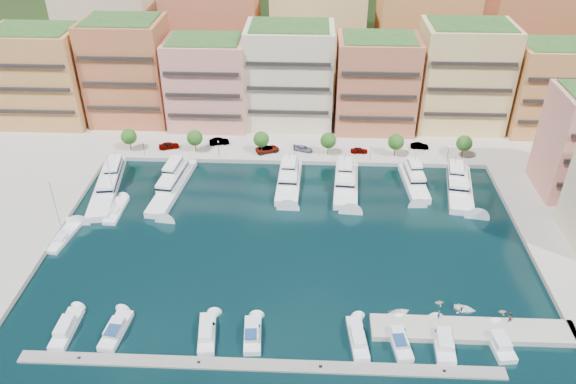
% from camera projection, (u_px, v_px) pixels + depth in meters
% --- Properties ---
extents(ground, '(400.00, 400.00, 0.00)m').
position_uv_depth(ground, '(289.00, 242.00, 107.89)').
color(ground, black).
rests_on(ground, ground).
extents(north_quay, '(220.00, 64.00, 2.00)m').
position_uv_depth(north_quay, '(298.00, 109.00, 160.08)').
color(north_quay, '#9E998E').
rests_on(north_quay, ground).
extents(hillside, '(240.00, 40.00, 58.00)m').
position_uv_depth(hillside, '(302.00, 54.00, 200.48)').
color(hillside, '#243D19').
rests_on(hillside, ground).
extents(south_pontoon, '(72.00, 2.20, 0.35)m').
position_uv_depth(south_pontoon, '(259.00, 366.00, 82.74)').
color(south_pontoon, gray).
rests_on(south_pontoon, ground).
extents(finger_pier, '(32.00, 5.00, 2.00)m').
position_uv_depth(finger_pier, '(473.00, 333.00, 88.25)').
color(finger_pier, '#9E998E').
rests_on(finger_pier, ground).
extents(apartment_0, '(22.00, 16.50, 24.80)m').
position_uv_depth(apartment_0, '(43.00, 76.00, 145.26)').
color(apartment_0, '#C68148').
rests_on(apartment_0, north_quay).
extents(apartment_1, '(20.00, 16.50, 26.80)m').
position_uv_depth(apartment_1, '(128.00, 71.00, 145.58)').
color(apartment_1, '#B85B3D').
rests_on(apartment_1, north_quay).
extents(apartment_2, '(20.00, 15.50, 22.80)m').
position_uv_depth(apartment_2, '(208.00, 82.00, 144.19)').
color(apartment_2, tan).
rests_on(apartment_2, north_quay).
extents(apartment_3, '(22.00, 16.50, 25.80)m').
position_uv_depth(apartment_3, '(290.00, 75.00, 144.29)').
color(apartment_3, beige).
rests_on(apartment_3, north_quay).
extents(apartment_4, '(20.00, 15.50, 23.80)m').
position_uv_depth(apartment_4, '(376.00, 83.00, 142.32)').
color(apartment_4, '#C86D4B').
rests_on(apartment_4, north_quay).
extents(apartment_5, '(22.00, 16.50, 26.80)m').
position_uv_depth(apartment_5, '(462.00, 76.00, 142.38)').
color(apartment_5, '#ECD37C').
rests_on(apartment_5, north_quay).
extents(apartment_6, '(20.00, 15.50, 22.80)m').
position_uv_depth(apartment_6, '(551.00, 88.00, 140.95)').
color(apartment_6, '#C68148').
rests_on(apartment_6, north_quay).
extents(backblock_0, '(26.00, 18.00, 30.00)m').
position_uv_depth(backblock_0, '(112.00, 38.00, 163.61)').
color(backblock_0, beige).
rests_on(backblock_0, north_quay).
extents(backblock_1, '(26.00, 18.00, 30.00)m').
position_uv_depth(backblock_1, '(214.00, 39.00, 162.49)').
color(backblock_1, '#C86D4B').
rests_on(backblock_1, north_quay).
extents(backblock_2, '(26.00, 18.00, 30.00)m').
position_uv_depth(backblock_2, '(317.00, 41.00, 161.38)').
color(backblock_2, '#ECD37C').
rests_on(backblock_2, north_quay).
extents(backblock_3, '(26.00, 18.00, 30.00)m').
position_uv_depth(backblock_3, '(422.00, 42.00, 160.26)').
color(backblock_3, '#C68148').
rests_on(backblock_3, north_quay).
extents(backblock_4, '(26.00, 18.00, 30.00)m').
position_uv_depth(backblock_4, '(528.00, 44.00, 159.14)').
color(backblock_4, '#B85B3D').
rests_on(backblock_4, north_quay).
extents(tree_0, '(3.80, 3.80, 5.65)m').
position_uv_depth(tree_0, '(129.00, 137.00, 135.02)').
color(tree_0, '#473323').
rests_on(tree_0, north_quay).
extents(tree_1, '(3.80, 3.80, 5.65)m').
position_uv_depth(tree_1, '(195.00, 138.00, 134.43)').
color(tree_1, '#473323').
rests_on(tree_1, north_quay).
extents(tree_2, '(3.80, 3.80, 5.65)m').
position_uv_depth(tree_2, '(261.00, 139.00, 133.83)').
color(tree_2, '#473323').
rests_on(tree_2, north_quay).
extents(tree_3, '(3.80, 3.80, 5.65)m').
position_uv_depth(tree_3, '(328.00, 141.00, 133.23)').
color(tree_3, '#473323').
rests_on(tree_3, north_quay).
extents(tree_4, '(3.80, 3.80, 5.65)m').
position_uv_depth(tree_4, '(396.00, 142.00, 132.64)').
color(tree_4, '#473323').
rests_on(tree_4, north_quay).
extents(tree_5, '(3.80, 3.80, 5.65)m').
position_uv_depth(tree_5, '(464.00, 143.00, 132.04)').
color(tree_5, '#473323').
rests_on(tree_5, north_quay).
extents(lamppost_0, '(0.30, 0.30, 4.20)m').
position_uv_depth(lamppost_0, '(143.00, 145.00, 133.43)').
color(lamppost_0, black).
rests_on(lamppost_0, north_quay).
extents(lamppost_1, '(0.30, 0.30, 4.20)m').
position_uv_depth(lamppost_1, '(218.00, 146.00, 132.76)').
color(lamppost_1, black).
rests_on(lamppost_1, north_quay).
extents(lamppost_2, '(0.30, 0.30, 4.20)m').
position_uv_depth(lamppost_2, '(294.00, 148.00, 132.09)').
color(lamppost_2, black).
rests_on(lamppost_2, north_quay).
extents(lamppost_3, '(0.30, 0.30, 4.20)m').
position_uv_depth(lamppost_3, '(371.00, 149.00, 131.42)').
color(lamppost_3, black).
rests_on(lamppost_3, north_quay).
extents(lamppost_4, '(0.30, 0.30, 4.20)m').
position_uv_depth(lamppost_4, '(448.00, 151.00, 130.75)').
color(lamppost_4, black).
rests_on(lamppost_4, north_quay).
extents(yacht_0, '(7.96, 25.00, 7.30)m').
position_uv_depth(yacht_0, '(108.00, 183.00, 123.68)').
color(yacht_0, white).
rests_on(yacht_0, ground).
extents(yacht_1, '(6.91, 23.30, 7.30)m').
position_uv_depth(yacht_1, '(173.00, 184.00, 123.79)').
color(yacht_1, white).
rests_on(yacht_1, ground).
extents(yacht_3, '(5.40, 17.39, 7.30)m').
position_uv_depth(yacht_3, '(289.00, 180.00, 125.03)').
color(yacht_3, white).
rests_on(yacht_3, ground).
extents(yacht_4, '(6.26, 18.52, 7.30)m').
position_uv_depth(yacht_4, '(346.00, 182.00, 124.21)').
color(yacht_4, white).
rests_on(yacht_4, ground).
extents(yacht_5, '(5.16, 15.37, 7.30)m').
position_uv_depth(yacht_5, '(414.00, 180.00, 124.81)').
color(yacht_5, white).
rests_on(yacht_5, ground).
extents(yacht_6, '(7.90, 19.43, 7.30)m').
position_uv_depth(yacht_6, '(459.00, 185.00, 123.00)').
color(yacht_6, white).
rests_on(yacht_6, ground).
extents(cruiser_0, '(2.67, 8.77, 2.55)m').
position_uv_depth(cruiser_0, '(66.00, 329.00, 88.15)').
color(cruiser_0, silver).
rests_on(cruiser_0, ground).
extents(cruiser_1, '(3.51, 8.45, 2.66)m').
position_uv_depth(cruiser_1, '(116.00, 331.00, 87.84)').
color(cruiser_1, silver).
rests_on(cruiser_1, ground).
extents(cruiser_3, '(3.50, 8.57, 2.55)m').
position_uv_depth(cruiser_3, '(207.00, 334.00, 87.33)').
color(cruiser_3, silver).
rests_on(cruiser_3, ground).
extents(cruiser_4, '(3.16, 7.72, 2.66)m').
position_uv_depth(cruiser_4, '(253.00, 335.00, 87.04)').
color(cruiser_4, silver).
rests_on(cruiser_4, ground).
extents(cruiser_6, '(3.29, 8.98, 2.55)m').
position_uv_depth(cruiser_6, '(358.00, 339.00, 86.45)').
color(cruiser_6, silver).
rests_on(cruiser_6, ground).
extents(cruiser_7, '(3.59, 8.64, 2.66)m').
position_uv_depth(cruiser_7, '(399.00, 340.00, 86.19)').
color(cruiser_7, silver).
rests_on(cruiser_7, ground).
extents(cruiser_8, '(3.34, 8.92, 2.55)m').
position_uv_depth(cruiser_8, '(443.00, 342.00, 85.96)').
color(cruiser_8, silver).
rests_on(cruiser_8, ground).
extents(cruiser_9, '(3.66, 7.67, 2.55)m').
position_uv_depth(cruiser_9, '(499.00, 343.00, 85.66)').
color(cruiser_9, silver).
rests_on(cruiser_9, ground).
extents(sailboat_1, '(4.10, 9.90, 13.20)m').
position_uv_depth(sailboat_1, '(63.00, 238.00, 108.40)').
color(sailboat_1, white).
rests_on(sailboat_1, ground).
extents(sailboat_2, '(2.79, 9.61, 13.20)m').
position_uv_depth(sailboat_2, '(116.00, 211.00, 116.18)').
color(sailboat_2, white).
rests_on(sailboat_2, ground).
extents(tender_1, '(1.66, 1.48, 0.80)m').
position_uv_depth(tender_1, '(439.00, 302.00, 93.39)').
color(tender_1, beige).
rests_on(tender_1, ground).
extents(tender_2, '(4.03, 3.35, 0.72)m').
position_uv_depth(tender_2, '(465.00, 309.00, 92.13)').
color(tender_2, white).
rests_on(tender_2, ground).
extents(tender_3, '(1.59, 1.41, 0.76)m').
position_uv_depth(tender_3, '(502.00, 311.00, 91.62)').
color(tender_3, beige).
rests_on(tender_3, ground).
extents(tender_0, '(4.59, 4.04, 0.79)m').
position_uv_depth(tender_0, '(399.00, 313.00, 91.22)').
color(tender_0, white).
rests_on(tender_0, ground).
extents(car_0, '(5.23, 3.33, 1.66)m').
position_uv_depth(car_0, '(169.00, 145.00, 137.41)').
color(car_0, gray).
rests_on(car_0, north_quay).
extents(car_1, '(5.14, 2.75, 1.61)m').
position_uv_depth(car_1, '(219.00, 141.00, 139.27)').
color(car_1, gray).
rests_on(car_1, north_quay).
extents(car_2, '(6.37, 4.70, 1.61)m').
position_uv_depth(car_2, '(267.00, 149.00, 135.84)').
color(car_2, gray).
rests_on(car_2, north_quay).
extents(car_3, '(5.01, 3.17, 1.35)m').
position_uv_depth(car_3, '(303.00, 148.00, 136.39)').
color(car_3, gray).
rests_on(car_3, north_quay).
extents(car_4, '(4.17, 1.75, 1.41)m').
position_uv_depth(car_4, '(359.00, 150.00, 135.54)').
color(car_4, gray).
rests_on(car_4, north_quay).
extents(car_5, '(4.46, 1.83, 1.44)m').
position_uv_depth(car_5, '(419.00, 146.00, 137.43)').
color(car_5, gray).
rests_on(car_5, north_quay).
extents(person_0, '(0.56, 0.68, 1.62)m').
position_uv_depth(person_0, '(439.00, 314.00, 89.11)').
color(person_0, '#252F4B').
rests_on(person_0, finger_pier).
extents(person_1, '(1.11, 1.03, 1.83)m').
position_uv_depth(person_1, '(509.00, 317.00, 88.50)').
color(person_1, '#453529').
rests_on(person_1, finger_pier).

